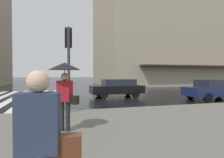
% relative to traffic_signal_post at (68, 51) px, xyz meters
% --- Properties ---
extents(ground_plane, '(220.00, 220.00, 0.00)m').
position_rel_traffic_signal_post_xyz_m(ground_plane, '(3.39, 2.77, -2.78)').
color(ground_plane, black).
extents(zebra_crossing, '(13.00, 5.50, 0.01)m').
position_rel_traffic_signal_post_xyz_m(zebra_crossing, '(7.39, 3.10, -2.77)').
color(zebra_crossing, silver).
rests_on(zebra_crossing, ground_plane).
extents(haussmann_block_corner, '(16.64, 23.96, 24.61)m').
position_rel_traffic_signal_post_xyz_m(haussmann_block_corner, '(23.61, -18.88, 9.27)').
color(haussmann_block_corner, tan).
rests_on(haussmann_block_corner, ground_plane).
extents(traffic_signal_post, '(0.44, 0.30, 3.65)m').
position_rel_traffic_signal_post_xyz_m(traffic_signal_post, '(0.00, 0.00, 0.00)').
color(traffic_signal_post, '#333338').
rests_on(traffic_signal_post, sidewalk_pavement).
extents(car_navy, '(1.85, 4.10, 1.41)m').
position_rel_traffic_signal_post_xyz_m(car_navy, '(2.39, -10.09, -2.02)').
color(car_navy, navy).
rests_on(car_navy, ground_plane).
extents(car_black, '(1.85, 4.10, 1.41)m').
position_rel_traffic_signal_post_xyz_m(car_black, '(5.89, -4.09, -2.02)').
color(car_black, black).
rests_on(car_black, ground_plane).
extents(pedestrian_with_floral_umbrella, '(0.93, 0.93, 1.98)m').
position_rel_traffic_signal_post_xyz_m(pedestrian_with_floral_umbrella, '(-2.85, 0.27, -1.09)').
color(pedestrian_with_floral_umbrella, maroon).
rests_on(pedestrian_with_floral_umbrella, sidewalk_pavement).
extents(pedestrian_approaching_kerb, '(0.30, 0.64, 1.68)m').
position_rel_traffic_signal_post_xyz_m(pedestrian_approaching_kerb, '(-6.54, 0.66, -1.65)').
color(pedestrian_approaching_kerb, '#2D3851').
rests_on(pedestrian_approaching_kerb, sidewalk_pavement).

